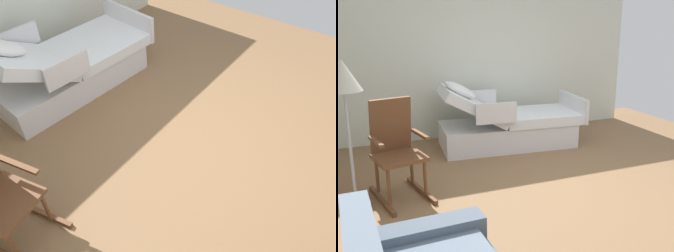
{
  "view_description": "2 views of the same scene",
  "coord_description": "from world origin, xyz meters",
  "views": [
    {
      "loc": [
        -1.21,
        2.15,
        2.69
      ],
      "look_at": [
        0.03,
        0.46,
        0.68
      ],
      "focal_mm": 35.82,
      "sensor_mm": 36.0,
      "label": 1
    },
    {
      "loc": [
        -3.24,
        2.15,
        1.82
      ],
      "look_at": [
        0.12,
        0.76,
        0.83
      ],
      "focal_mm": 41.7,
      "sensor_mm": 36.0,
      "label": 2
    }
  ],
  "objects": [
    {
      "name": "hospital_bed",
      "position": [
        1.93,
        -0.0,
        0.31
      ],
      "size": [
        1.14,
        2.14,
        1.05
      ],
      "color": "silver",
      "rests_on": "ground"
    },
    {
      "name": "ground_plane",
      "position": [
        0.0,
        0.0,
        0.0
      ],
      "size": [
        6.75,
        6.75,
        0.0
      ],
      "primitive_type": "plane",
      "color": "olive"
    },
    {
      "name": "rocking_chair",
      "position": [
        0.76,
        1.74,
        0.5
      ],
      "size": [
        0.84,
        0.63,
        1.05
      ],
      "color": "brown",
      "rests_on": "ground"
    },
    {
      "name": "side_wall",
      "position": [
        2.75,
        0.0,
        1.35
      ],
      "size": [
        0.1,
        5.1,
        2.7
      ],
      "primitive_type": "cube",
      "color": "silver",
      "rests_on": "ground"
    },
    {
      "name": "floor_lamp",
      "position": [
        0.65,
        2.18,
        1.23
      ],
      "size": [
        0.34,
        0.34,
        1.48
      ],
      "color": "#B2B5BA",
      "rests_on": "ground"
    }
  ]
}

